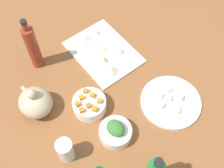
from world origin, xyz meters
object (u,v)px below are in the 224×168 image
(bowl_greens, at_px, (115,133))
(drinking_glass_0, at_px, (66,150))
(plate_tofu, at_px, (171,102))
(bowl_carrots, at_px, (90,105))
(teapot, at_px, (35,102))
(cutting_board, at_px, (103,52))
(bottle_0, at_px, (33,47))

(bowl_greens, relative_size, drinking_glass_0, 1.15)
(bowl_greens, bearing_deg, plate_tofu, -101.11)
(bowl_carrots, bearing_deg, teapot, 47.48)
(cutting_board, distance_m, teapot, 0.40)
(teapot, xyz_separation_m, bottle_0, (0.19, -0.14, 0.06))
(bowl_greens, bearing_deg, teapot, 26.82)
(bowl_carrots, xyz_separation_m, teapot, (0.15, 0.16, 0.03))
(plate_tofu, relative_size, drinking_glass_0, 2.29)
(cutting_board, height_order, bottle_0, bottle_0)
(bowl_carrots, xyz_separation_m, bottle_0, (0.34, 0.02, 0.09))
(bowl_greens, height_order, drinking_glass_0, drinking_glass_0)
(cutting_board, distance_m, bottle_0, 0.32)
(plate_tofu, relative_size, bowl_carrots, 1.84)
(bowl_carrots, distance_m, drinking_glass_0, 0.22)
(cutting_board, xyz_separation_m, bowl_carrots, (-0.18, 0.24, 0.02))
(teapot, bearing_deg, bowl_carrots, -132.52)
(cutting_board, bearing_deg, bottle_0, 58.76)
(plate_tofu, xyz_separation_m, bowl_carrots, (0.21, 0.27, 0.02))
(bowl_greens, xyz_separation_m, drinking_glass_0, (0.07, 0.19, 0.03))
(bottle_0, bearing_deg, bowl_carrots, -176.03)
(plate_tofu, bearing_deg, bowl_greens, 78.89)
(plate_tofu, height_order, bowl_greens, bowl_greens)
(plate_tofu, xyz_separation_m, bowl_greens, (0.05, 0.27, 0.02))
(bowl_greens, distance_m, drinking_glass_0, 0.20)
(teapot, height_order, bottle_0, bottle_0)
(teapot, bearing_deg, drinking_glass_0, 171.79)
(bowl_greens, relative_size, bowl_carrots, 0.93)
(plate_tofu, xyz_separation_m, teapot, (0.36, 0.43, 0.05))
(cutting_board, xyz_separation_m, bottle_0, (0.16, 0.26, 0.12))
(bowl_carrots, bearing_deg, drinking_glass_0, 115.69)
(bowl_carrots, bearing_deg, bowl_greens, 178.26)
(cutting_board, height_order, plate_tofu, plate_tofu)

